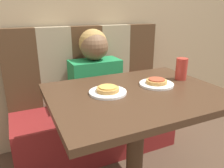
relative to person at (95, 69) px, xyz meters
name	(u,v)px	position (x,y,z in m)	size (l,w,h in m)	color
booth_seat	(96,128)	(0.00, -0.01, -0.53)	(1.34, 0.49, 0.42)	maroon
booth_backrest	(87,64)	(0.00, 0.20, 0.00)	(1.34, 0.09, 0.64)	#4C331E
dining_table	(137,110)	(0.00, -0.65, -0.08)	(0.93, 0.71, 0.77)	#422B1C
person	(95,69)	(0.00, 0.00, 0.00)	(0.39, 0.24, 0.63)	#1E8447
plate_left	(108,92)	(-0.15, -0.61, 0.04)	(0.20, 0.20, 0.01)	white
plate_right	(156,84)	(0.15, -0.61, 0.04)	(0.20, 0.20, 0.01)	white
pizza_left	(108,89)	(-0.15, -0.61, 0.06)	(0.12, 0.12, 0.03)	#C68E47
pizza_right	(157,81)	(0.15, -0.61, 0.06)	(0.12, 0.12, 0.03)	#C68E47
drinking_cup	(181,69)	(0.36, -0.58, 0.10)	(0.07, 0.07, 0.13)	#B23328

